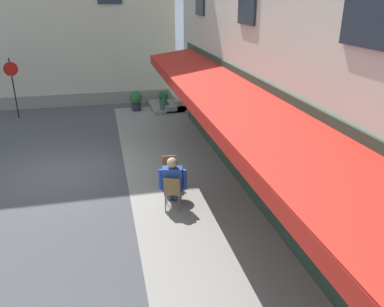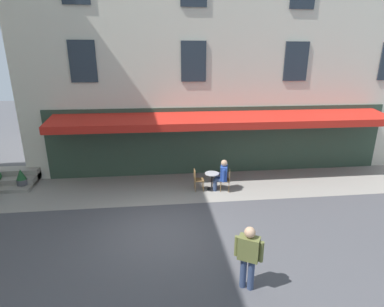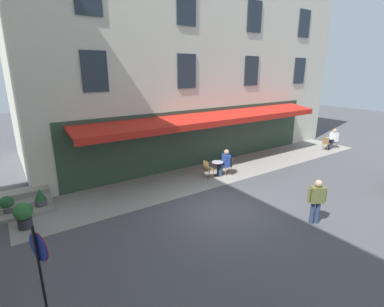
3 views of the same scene
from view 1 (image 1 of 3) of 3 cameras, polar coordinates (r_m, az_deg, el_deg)
name	(u,v)px [view 1 (image 1 of 3)]	position (r m, az deg, el deg)	size (l,w,h in m)	color
ground_plane	(65,173)	(12.38, -18.21, -2.82)	(70.00, 70.00, 0.00)	#4C4C51
sidewalk_cafe_terrace	(200,215)	(9.66, 1.12, -9.03)	(20.50, 3.20, 0.01)	gray
back_alley_steps	(173,102)	(18.75, -2.76, 7.54)	(2.40, 1.75, 0.60)	gray
cafe_table_mid_terrace	(174,181)	(10.23, -2.67, -4.03)	(0.60, 0.60, 0.75)	black
cafe_chair_wicker_kerbside	(172,190)	(9.64, -2.94, -5.40)	(0.49, 0.49, 0.91)	olive
cafe_chair_wicker_corner_right	(170,169)	(10.77, -3.26, -2.30)	(0.41, 0.41, 0.91)	olive
seated_patron_in_blue	(173,180)	(9.75, -2.87, -3.91)	(0.65, 0.69, 1.36)	navy
no_parking_sign	(12,77)	(18.37, -25.03, 10.16)	(0.25, 0.55, 2.60)	black
potted_plant_under_sign	(164,104)	(17.88, -4.08, 7.35)	(0.43, 0.43, 0.86)	#4C4C51
potted_plant_entrance_left	(164,98)	(18.97, -4.19, 8.13)	(0.47, 0.47, 0.76)	#4C4C51
potted_plant_entrance_right	(136,100)	(18.36, -8.27, 7.88)	(0.62, 0.62, 0.93)	#2D2D33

